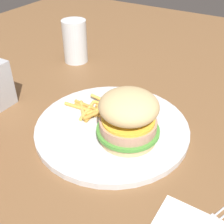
# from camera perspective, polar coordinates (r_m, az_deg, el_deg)

# --- Properties ---
(ground_plane) EXTENTS (1.60, 1.60, 0.00)m
(ground_plane) POSITION_cam_1_polar(r_m,az_deg,el_deg) (0.56, 3.60, -3.05)
(ground_plane) COLOR brown
(plate) EXTENTS (0.29, 0.29, 0.01)m
(plate) POSITION_cam_1_polar(r_m,az_deg,el_deg) (0.55, 0.00, -3.08)
(plate) COLOR silver
(plate) RESTS_ON ground_plane
(sandwich) EXTENTS (0.11, 0.11, 0.09)m
(sandwich) POSITION_cam_1_polar(r_m,az_deg,el_deg) (0.49, 3.25, -0.96)
(sandwich) COLOR tan
(sandwich) RESTS_ON plate
(fries_pile) EXTENTS (0.10, 0.11, 0.01)m
(fries_pile) POSITION_cam_1_polar(r_m,az_deg,el_deg) (0.58, -3.25, 0.71)
(fries_pile) COLOR gold
(fries_pile) RESTS_ON plate
(drink_glass) EXTENTS (0.06, 0.06, 0.11)m
(drink_glass) POSITION_cam_1_polar(r_m,az_deg,el_deg) (0.80, -7.28, 13.26)
(drink_glass) COLOR silver
(drink_glass) RESTS_ON ground_plane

